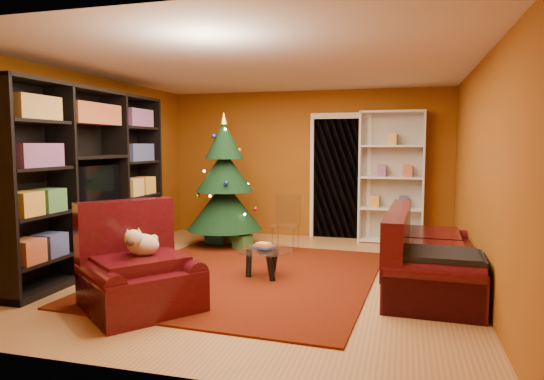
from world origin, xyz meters
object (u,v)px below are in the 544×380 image
(media_unit, at_px, (90,181))
(acrylic_chair, at_px, (285,226))
(rug, at_px, (246,276))
(dog, at_px, (143,245))
(white_bookshelf, at_px, (391,177))
(gift_box_teal, at_px, (218,234))
(armchair, at_px, (140,267))
(christmas_tree, at_px, (224,181))
(sofa, at_px, (432,249))
(coffee_table, at_px, (265,263))
(gift_box_green, at_px, (243,242))
(gift_box_red, at_px, (245,231))

(media_unit, height_order, acrylic_chair, media_unit)
(rug, relative_size, dog, 8.99)
(rug, distance_m, white_bookshelf, 3.35)
(gift_box_teal, distance_m, acrylic_chair, 1.26)
(armchair, xyz_separation_m, acrylic_chair, (0.76, 2.96, -0.04))
(armchair, bearing_deg, gift_box_teal, 46.55)
(armchair, xyz_separation_m, dog, (-0.01, 0.07, 0.21))
(christmas_tree, height_order, gift_box_teal, christmas_tree)
(armchair, distance_m, dog, 0.22)
(white_bookshelf, distance_m, sofa, 2.74)
(acrylic_chair, bearing_deg, coffee_table, -85.58)
(christmas_tree, xyz_separation_m, dog, (0.30, -3.09, -0.42))
(acrylic_chair, bearing_deg, gift_box_teal, 168.58)
(gift_box_green, distance_m, gift_box_red, 1.08)
(media_unit, height_order, gift_box_green, media_unit)
(rug, xyz_separation_m, dog, (-0.64, -1.36, 0.63))
(dog, distance_m, sofa, 3.20)
(christmas_tree, distance_m, armchair, 3.24)
(armchair, xyz_separation_m, sofa, (2.85, 1.51, 0.03))
(media_unit, height_order, armchair, media_unit)
(gift_box_red, distance_m, armchair, 3.98)
(coffee_table, bearing_deg, acrylic_chair, 94.14)
(rug, relative_size, white_bookshelf, 1.59)
(christmas_tree, distance_m, gift_box_teal, 0.91)
(gift_box_teal, xyz_separation_m, armchair, (0.45, -3.21, 0.27))
(gift_box_teal, distance_m, sofa, 3.73)
(gift_box_green, xyz_separation_m, gift_box_red, (-0.31, 1.03, -0.02))
(gift_box_red, relative_size, white_bookshelf, 0.09)
(gift_box_teal, relative_size, white_bookshelf, 0.15)
(dog, xyz_separation_m, acrylic_chair, (0.77, 2.89, -0.25))
(gift_box_teal, relative_size, armchair, 0.30)
(gift_box_teal, xyz_separation_m, white_bookshelf, (2.76, 0.90, 0.94))
(media_unit, xyz_separation_m, coffee_table, (2.33, 0.17, -0.99))
(media_unit, bearing_deg, coffee_table, 3.73)
(gift_box_red, bearing_deg, dog, -86.68)
(gift_box_teal, relative_size, dog, 0.82)
(media_unit, xyz_separation_m, gift_box_green, (1.52, 1.68, -1.06))
(white_bookshelf, distance_m, armchair, 4.77)
(armchair, bearing_deg, rug, 14.54)
(gift_box_red, distance_m, coffee_table, 2.77)
(gift_box_teal, bearing_deg, dog, -81.94)
(gift_box_red, height_order, dog, dog)
(sofa, xyz_separation_m, coffee_table, (-1.97, -0.09, -0.27))
(media_unit, bearing_deg, gift_box_teal, 62.69)
(white_bookshelf, relative_size, armchair, 2.05)
(gift_box_green, xyz_separation_m, white_bookshelf, (2.23, 1.19, 0.98))
(gift_box_green, relative_size, coffee_table, 0.33)
(christmas_tree, xyz_separation_m, gift_box_green, (0.39, -0.24, -0.94))
(white_bookshelf, bearing_deg, rug, -120.81)
(armchair, distance_m, sofa, 3.22)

